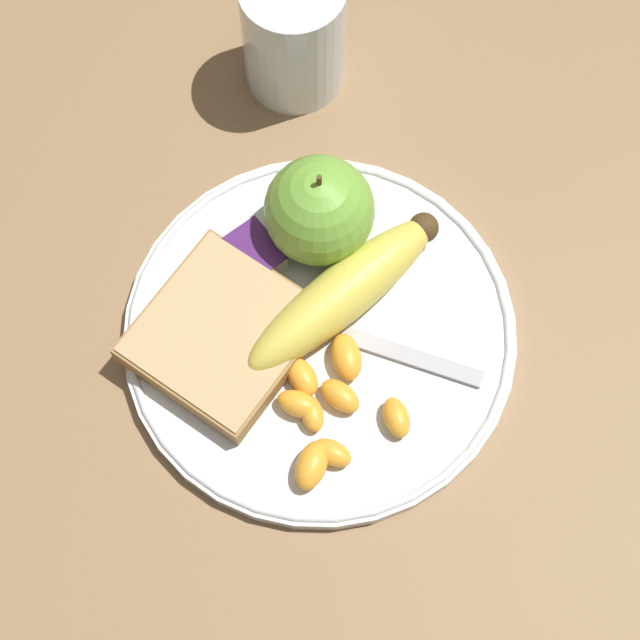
# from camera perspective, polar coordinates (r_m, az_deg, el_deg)

# --- Properties ---
(ground_plane) EXTENTS (3.00, 3.00, 0.00)m
(ground_plane) POSITION_cam_1_polar(r_m,az_deg,el_deg) (0.76, 0.00, -0.88)
(ground_plane) COLOR olive
(plate) EXTENTS (0.28, 0.28, 0.01)m
(plate) POSITION_cam_1_polar(r_m,az_deg,el_deg) (0.75, 0.00, -0.67)
(plate) COLOR silver
(plate) RESTS_ON ground_plane
(juice_glass) EXTENTS (0.08, 0.08, 0.10)m
(juice_glass) POSITION_cam_1_polar(r_m,az_deg,el_deg) (0.83, -1.39, 14.92)
(juice_glass) COLOR silver
(juice_glass) RESTS_ON ground_plane
(apple) EXTENTS (0.08, 0.08, 0.09)m
(apple) POSITION_cam_1_polar(r_m,az_deg,el_deg) (0.75, -0.04, 5.85)
(apple) COLOR #72B23D
(apple) RESTS_ON plate
(banana) EXTENTS (0.17, 0.05, 0.04)m
(banana) POSITION_cam_1_polar(r_m,az_deg,el_deg) (0.74, 1.34, 1.53)
(banana) COLOR #E0CC4C
(banana) RESTS_ON plate
(bread_slice) EXTENTS (0.14, 0.14, 0.02)m
(bread_slice) POSITION_cam_1_polar(r_m,az_deg,el_deg) (0.74, -5.16, -0.76)
(bread_slice) COLOR olive
(bread_slice) RESTS_ON plate
(fork) EXTENTS (0.12, 0.18, 0.00)m
(fork) POSITION_cam_1_polar(r_m,az_deg,el_deg) (0.75, 0.14, -0.42)
(fork) COLOR #B2B2B7
(fork) RESTS_ON plate
(jam_packet) EXTENTS (0.05, 0.04, 0.02)m
(jam_packet) POSITION_cam_1_polar(r_m,az_deg,el_deg) (0.76, -4.04, 3.11)
(jam_packet) COLOR white
(jam_packet) RESTS_ON plate
(orange_segment_0) EXTENTS (0.02, 0.03, 0.02)m
(orange_segment_0) POSITION_cam_1_polar(r_m,az_deg,el_deg) (0.73, 1.08, -4.07)
(orange_segment_0) COLOR #F9A32D
(orange_segment_0) RESTS_ON plate
(orange_segment_1) EXTENTS (0.02, 0.03, 0.02)m
(orange_segment_1) POSITION_cam_1_polar(r_m,az_deg,el_deg) (0.73, -0.97, -3.02)
(orange_segment_1) COLOR #F9A32D
(orange_segment_1) RESTS_ON plate
(orange_segment_2) EXTENTS (0.03, 0.03, 0.02)m
(orange_segment_2) POSITION_cam_1_polar(r_m,az_deg,el_deg) (0.72, -1.16, -4.51)
(orange_segment_2) COLOR #F9A32D
(orange_segment_2) RESTS_ON plate
(orange_segment_3) EXTENTS (0.04, 0.04, 0.02)m
(orange_segment_3) POSITION_cam_1_polar(r_m,az_deg,el_deg) (0.71, -0.46, -7.76)
(orange_segment_3) COLOR #F9A32D
(orange_segment_3) RESTS_ON plate
(orange_segment_4) EXTENTS (0.03, 0.04, 0.02)m
(orange_segment_4) POSITION_cam_1_polar(r_m,az_deg,el_deg) (0.73, 1.36, -2.02)
(orange_segment_4) COLOR #F9A32D
(orange_segment_4) RESTS_ON plate
(orange_segment_5) EXTENTS (0.02, 0.03, 0.01)m
(orange_segment_5) POSITION_cam_1_polar(r_m,az_deg,el_deg) (0.72, -0.43, -5.03)
(orange_segment_5) COLOR #F9A32D
(orange_segment_5) RESTS_ON plate
(orange_segment_6) EXTENTS (0.03, 0.03, 0.02)m
(orange_segment_6) POSITION_cam_1_polar(r_m,az_deg,el_deg) (0.72, 4.09, -5.21)
(orange_segment_6) COLOR #F9A32D
(orange_segment_6) RESTS_ON plate
(orange_segment_7) EXTENTS (0.03, 0.03, 0.02)m
(orange_segment_7) POSITION_cam_1_polar(r_m,az_deg,el_deg) (0.72, 0.65, -7.10)
(orange_segment_7) COLOR #F9A32D
(orange_segment_7) RESTS_ON plate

